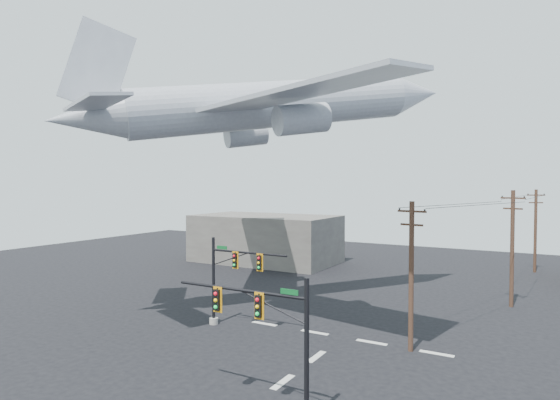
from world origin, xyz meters
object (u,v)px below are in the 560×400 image
Objects in this scene: signal_mast_near at (275,339)px; airliner at (273,106)px; signal_mast_far at (228,279)px; utility_pole_c at (535,229)px; utility_pole_a at (411,273)px; utility_pole_b at (512,246)px.

airliner is (-8.76, 14.77, 12.87)m from signal_mast_near.
utility_pole_c is at bearing 61.50° from signal_mast_far.
signal_mast_near is 21.46m from airliner.
utility_pole_a is 0.96× the size of utility_pole_c.
utility_pole_c reaches higher than utility_pole_a.
airliner is (-16.54, -10.36, 11.24)m from utility_pole_b.
signal_mast_far is 14.00m from airliner.
utility_pole_a reaches higher than signal_mast_far.
utility_pole_a is 32.78m from utility_pole_c.
airliner is (0.45, 5.49, 12.87)m from signal_mast_far.
signal_mast_near is 1.12× the size of signal_mast_far.
signal_mast_far is at bearing -147.91° from airliner.
utility_pole_b is at bearing 43.00° from signal_mast_far.
utility_pole_a is at bearing -89.84° from utility_pole_b.
utility_pole_a is at bearing 7.30° from signal_mast_far.
signal_mast_near is at bearing -89.06° from utility_pole_b.
utility_pole_b is (7.78, 25.13, 1.63)m from signal_mast_near.
signal_mast_far is 38.51m from utility_pole_c.
utility_pole_b is 22.53m from airliner.
utility_pole_b reaches higher than utility_pole_a.
signal_mast_near is 26.36m from utility_pole_b.
utility_pole_c is at bearing 78.03° from signal_mast_near.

